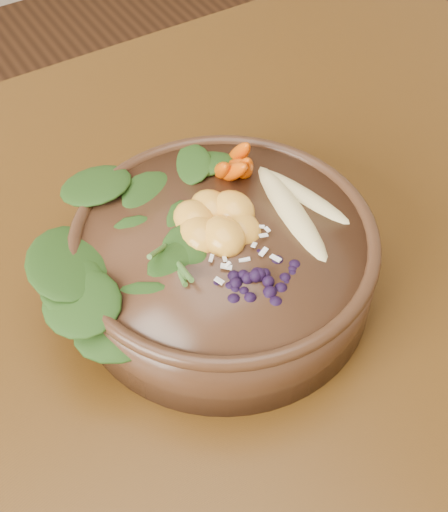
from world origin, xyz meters
The scene contains 7 objects.
stoneware_bowl centered at (0.26, 0.03, 0.79)m, with size 0.27×0.27×0.07m, color #472B1B.
kale_heap centered at (0.22, 0.08, 0.84)m, with size 0.17×0.16×0.04m, color #214113, non-canonical shape.
carrot_cluster centered at (0.31, 0.09, 0.86)m, with size 0.06×0.06×0.07m, color #D44C00, non-canonical shape.
banana_halves centered at (0.33, 0.03, 0.83)m, with size 0.07×0.15×0.03m.
mandarin_cluster centered at (0.26, 0.04, 0.84)m, with size 0.08×0.08×0.03m, color orange, non-canonical shape.
blueberry_pile centered at (0.26, -0.03, 0.84)m, with size 0.12×0.09×0.04m, color black, non-canonical shape.
coconut_flakes centered at (0.26, 0.01, 0.83)m, with size 0.08×0.06×0.01m, color white, non-canonical shape.
Camera 1 is at (0.04, -0.33, 1.27)m, focal length 50.00 mm.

